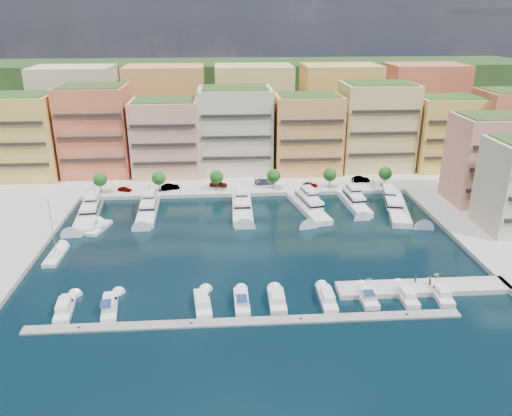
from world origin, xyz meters
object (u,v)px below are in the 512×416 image
Objects in this scene: tree_0 at (100,180)px; car_4 at (310,185)px; car_1 at (170,187)px; car_3 at (265,181)px; car_0 at (125,189)px; person_1 at (429,280)px; yacht_1 at (148,209)px; cruiser_6 at (327,299)px; lamppost_4 at (374,179)px; cruiser_5 at (277,301)px; tender_1 at (369,279)px; lamppost_0 at (113,185)px; yacht_6 at (395,205)px; tree_2 at (217,177)px; tree_5 at (385,174)px; car_2 at (218,184)px; cruiser_0 at (65,309)px; cruiser_8 at (406,296)px; tree_4 at (330,175)px; cruiser_4 at (242,302)px; tree_1 at (159,178)px; cruiser_3 at (203,303)px; sailboat_2 at (99,228)px; lamppost_3 at (310,181)px; yacht_5 at (354,201)px; yacht_3 at (242,206)px; cruiser_7 at (367,297)px; cruiser_1 at (110,307)px; tender_3 at (436,274)px; person_0 at (415,278)px; cruiser_9 at (441,294)px; car_5 at (361,179)px; lamppost_1 at (180,184)px.

tree_0 reaches higher than car_4.
car_3 is at bearing -99.89° from car_1.
person_1 is at bearing -112.92° from car_0.
cruiser_6 is (36.85, -44.53, -0.54)m from yacht_1.
lamppost_4 is 0.55× the size of cruiser_5.
tree_0 is at bearing 131.57° from cruiser_6.
lamppost_4 is at bearing -23.50° from tender_1.
lamppost_0 is 0.17× the size of yacht_6.
lamppost_4 reaches higher than cruiser_5.
tree_5 is (48.00, 0.00, 0.00)m from tree_2.
tree_0 is 1.00× the size of tree_2.
car_1 is 13.67m from car_2.
car_3 is (-32.33, 19.56, 0.64)m from yacht_6.
cruiser_0 is 1.15× the size of cruiser_8.
tree_4 is at bearing 2.20° from lamppost_0.
tree_1 is at bearing 109.41° from cruiser_4.
yacht_6 is at bearing 41.37° from cruiser_3.
sailboat_2 is (4.50, -23.56, -4.43)m from tree_0.
lamppost_3 is at bearing -75.22° from car_0.
cruiser_4 is at bearing -59.80° from lamppost_0.
person_1 is at bearing -100.22° from yacht_6.
yacht_5 reaches higher than lamppost_4.
tree_5 is (80.00, 0.00, 0.00)m from tree_0.
cruiser_5 is at bearing -105.36° from lamppost_3.
yacht_3 is 3.94× the size of car_2.
cruiser_7 is at bearing 154.97° from tender_1.
cruiser_4 is 1.07× the size of cruiser_5.
tree_5 reaches higher than cruiser_1.
car_1 is (-55.64, 51.64, 1.47)m from tender_3.
person_1 is (12.45, -56.02, 0.26)m from car_4.
cruiser_1 is at bearing 79.71° from tender_3.
person_0 is (30.25, -40.67, 0.67)m from yacht_3.
cruiser_5 is at bearing -57.83° from yacht_1.
car_3 is at bearing 33.85° from sailboat_2.
car_0 is 39.67m from car_3.
tree_4 is at bearing 64.66° from cruiser_4.
cruiser_9 is 1.31× the size of car_3.
car_5 reaches higher than cruiser_3.
lamppost_0 is 85.51m from tender_3.
lamppost_1 is at bearing -87.97° from person_1.
person_0 is at bearing 8.08° from cruiser_5.
person_1 is (28.27, 2.72, 1.43)m from cruiser_5.
cruiser_7 is at bearing -175.42° from car_4.
yacht_6 is at bearing -124.21° from car_3.
tree_1 is at bearing 38.02° from person_0.
car_5 is at bearing 82.28° from cruiser_8.
cruiser_5 is 5.27× the size of tender_1.
tree_1 is 0.28× the size of yacht_3.
lamppost_3 is 71.25m from cruiser_1.
lamppost_1 is at bearing 130.59° from car_2.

